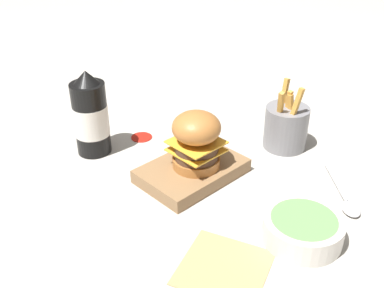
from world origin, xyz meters
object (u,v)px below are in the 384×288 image
at_px(side_bowl, 303,228).
at_px(spoon, 347,202).
at_px(burger, 196,140).
at_px(ketchup_bottle, 91,117).
at_px(fries_basket, 286,126).
at_px(serving_board, 192,171).

xyz_separation_m(side_bowl, spoon, (-0.14, 0.01, -0.02)).
height_order(burger, spoon, burger).
bearing_deg(ketchup_bottle, fries_basket, 139.00).
height_order(burger, ketchup_bottle, ketchup_bottle).
xyz_separation_m(serving_board, spoon, (-0.15, 0.27, -0.01)).
distance_m(ketchup_bottle, side_bowl, 0.51).
bearing_deg(side_bowl, fries_basket, -138.51).
distance_m(fries_basket, side_bowl, 0.32).
xyz_separation_m(ketchup_bottle, spoon, (-0.23, 0.50, -0.08)).
relative_size(serving_board, burger, 1.76).
bearing_deg(burger, spoon, 117.98).
height_order(serving_board, fries_basket, fries_basket).
height_order(serving_board, spoon, serving_board).
relative_size(serving_board, fries_basket, 1.32).
bearing_deg(fries_basket, burger, -12.08).
distance_m(serving_board, ketchup_bottle, 0.26).
xyz_separation_m(serving_board, side_bowl, (-0.00, 0.27, 0.01)).
xyz_separation_m(serving_board, fries_basket, (-0.24, 0.06, 0.04)).
bearing_deg(spoon, fries_basket, -162.32).
bearing_deg(serving_board, ketchup_bottle, -68.94).
height_order(serving_board, ketchup_bottle, ketchup_bottle).
distance_m(burger, ketchup_bottle, 0.25).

